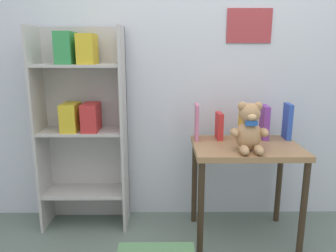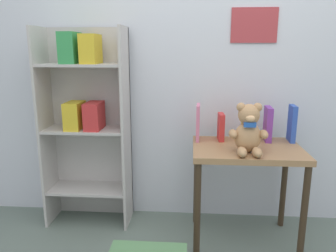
# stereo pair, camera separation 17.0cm
# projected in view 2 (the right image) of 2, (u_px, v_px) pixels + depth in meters

# --- Properties ---
(wall_back) EXTENTS (4.80, 0.07, 2.50)m
(wall_back) POSITION_uv_depth(u_px,v_px,m) (210.00, 50.00, 2.30)
(wall_back) COLOR silver
(wall_back) RESTS_ON ground_plane
(bookshelf_side) EXTENTS (0.59, 0.28, 1.40)m
(bookshelf_side) POSITION_uv_depth(u_px,v_px,m) (87.00, 115.00, 2.32)
(bookshelf_side) COLOR #BCB7B2
(bookshelf_side) RESTS_ON ground_plane
(display_table) EXTENTS (0.68, 0.49, 0.66)m
(display_table) POSITION_uv_depth(u_px,v_px,m) (246.00, 162.00, 2.08)
(display_table) COLOR #9E754C
(display_table) RESTS_ON ground_plane
(teddy_bear) EXTENTS (0.23, 0.21, 0.30)m
(teddy_bear) POSITION_uv_depth(u_px,v_px,m) (248.00, 130.00, 1.91)
(teddy_bear) COLOR tan
(teddy_bear) RESTS_ON display_table
(book_standing_pink) EXTENTS (0.03, 0.15, 0.24)m
(book_standing_pink) POSITION_uv_depth(u_px,v_px,m) (198.00, 122.00, 2.19)
(book_standing_pink) COLOR #D17093
(book_standing_pink) RESTS_ON display_table
(book_standing_red) EXTENTS (0.04, 0.12, 0.18)m
(book_standing_red) POSITION_uv_depth(u_px,v_px,m) (221.00, 127.00, 2.20)
(book_standing_red) COLOR red
(book_standing_red) RESTS_ON display_table
(book_standing_yellow) EXTENTS (0.03, 0.14, 0.20)m
(book_standing_yellow) POSITION_uv_depth(u_px,v_px,m) (245.00, 126.00, 2.17)
(book_standing_yellow) COLOR gold
(book_standing_yellow) RESTS_ON display_table
(book_standing_purple) EXTENTS (0.04, 0.15, 0.23)m
(book_standing_purple) POSITION_uv_depth(u_px,v_px,m) (268.00, 124.00, 2.17)
(book_standing_purple) COLOR purple
(book_standing_purple) RESTS_ON display_table
(book_standing_blue) EXTENTS (0.04, 0.12, 0.24)m
(book_standing_blue) POSITION_uv_depth(u_px,v_px,m) (292.00, 124.00, 2.16)
(book_standing_blue) COLOR #2D51B7
(book_standing_blue) RESTS_ON display_table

